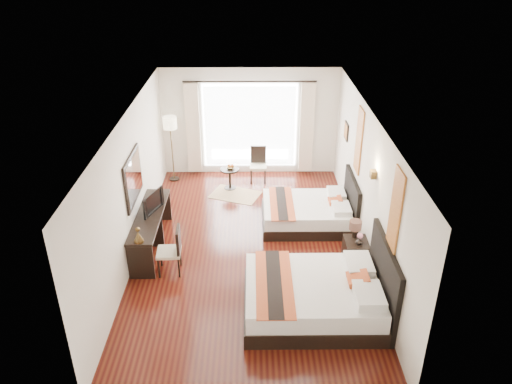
{
  "coord_description": "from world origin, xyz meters",
  "views": [
    {
      "loc": [
        0.06,
        -8.42,
        5.68
      ],
      "look_at": [
        0.13,
        0.19,
        1.22
      ],
      "focal_mm": 35.0,
      "sensor_mm": 36.0,
      "label": 1
    }
  ],
  "objects_px": {
    "bed_near": "(318,295)",
    "television": "(150,202)",
    "bed_far": "(310,212)",
    "fruit_bowl": "(231,168)",
    "floor_lamp": "(170,127)",
    "vase": "(359,242)",
    "side_table": "(230,179)",
    "window_chair": "(258,171)",
    "table_lamp": "(355,226)",
    "desk_chair": "(171,259)",
    "nightstand": "(355,253)",
    "console_desk": "(151,230)"
  },
  "relations": [
    {
      "from": "television",
      "to": "desk_chair",
      "type": "height_order",
      "value": "television"
    },
    {
      "from": "bed_far",
      "to": "side_table",
      "type": "bearing_deg",
      "value": 136.65
    },
    {
      "from": "nightstand",
      "to": "desk_chair",
      "type": "xyz_separation_m",
      "value": [
        -3.51,
        -0.21,
        0.03
      ]
    },
    {
      "from": "console_desk",
      "to": "vase",
      "type": "bearing_deg",
      "value": -10.5
    },
    {
      "from": "bed_far",
      "to": "table_lamp",
      "type": "bearing_deg",
      "value": -63.5
    },
    {
      "from": "floor_lamp",
      "to": "fruit_bowl",
      "type": "distance_m",
      "value": 1.81
    },
    {
      "from": "nightstand",
      "to": "vase",
      "type": "bearing_deg",
      "value": -74.8
    },
    {
      "from": "bed_far",
      "to": "floor_lamp",
      "type": "bearing_deg",
      "value": 145.65
    },
    {
      "from": "fruit_bowl",
      "to": "side_table",
      "type": "bearing_deg",
      "value": 176.01
    },
    {
      "from": "console_desk",
      "to": "side_table",
      "type": "height_order",
      "value": "console_desk"
    },
    {
      "from": "vase",
      "to": "television",
      "type": "height_order",
      "value": "television"
    },
    {
      "from": "bed_far",
      "to": "bed_near",
      "type": "bearing_deg",
      "value": -93.46
    },
    {
      "from": "floor_lamp",
      "to": "fruit_bowl",
      "type": "bearing_deg",
      "value": -19.58
    },
    {
      "from": "television",
      "to": "window_chair",
      "type": "bearing_deg",
      "value": -15.9
    },
    {
      "from": "floor_lamp",
      "to": "bed_near",
      "type": "bearing_deg",
      "value": -58.77
    },
    {
      "from": "vase",
      "to": "floor_lamp",
      "type": "xyz_separation_m",
      "value": [
        -4.03,
        3.88,
        0.88
      ]
    },
    {
      "from": "bed_near",
      "to": "console_desk",
      "type": "xyz_separation_m",
      "value": [
        -3.14,
        2.02,
        0.04
      ]
    },
    {
      "from": "bed_near",
      "to": "vase",
      "type": "relative_size",
      "value": 18.06
    },
    {
      "from": "side_table",
      "to": "window_chair",
      "type": "xyz_separation_m",
      "value": [
        0.71,
        0.44,
        0.0
      ]
    },
    {
      "from": "vase",
      "to": "desk_chair",
      "type": "xyz_separation_m",
      "value": [
        -3.54,
        -0.11,
        -0.28
      ]
    },
    {
      "from": "bed_far",
      "to": "side_table",
      "type": "distance_m",
      "value": 2.51
    },
    {
      "from": "vase",
      "to": "window_chair",
      "type": "distance_m",
      "value": 4.22
    },
    {
      "from": "desk_chair",
      "to": "window_chair",
      "type": "bearing_deg",
      "value": -116.26
    },
    {
      "from": "bed_near",
      "to": "desk_chair",
      "type": "distance_m",
      "value": 2.87
    },
    {
      "from": "console_desk",
      "to": "fruit_bowl",
      "type": "distance_m",
      "value": 3.01
    },
    {
      "from": "desk_chair",
      "to": "side_table",
      "type": "height_order",
      "value": "desk_chair"
    },
    {
      "from": "television",
      "to": "desk_chair",
      "type": "xyz_separation_m",
      "value": [
        0.49,
        -0.99,
        -0.68
      ]
    },
    {
      "from": "bed_near",
      "to": "floor_lamp",
      "type": "height_order",
      "value": "floor_lamp"
    },
    {
      "from": "console_desk",
      "to": "bed_far",
      "type": "bearing_deg",
      "value": 14.84
    },
    {
      "from": "nightstand",
      "to": "console_desk",
      "type": "bearing_deg",
      "value": 170.81
    },
    {
      "from": "bed_far",
      "to": "fruit_bowl",
      "type": "bearing_deg",
      "value": 136.28
    },
    {
      "from": "desk_chair",
      "to": "side_table",
      "type": "bearing_deg",
      "value": -108.6
    },
    {
      "from": "television",
      "to": "window_chair",
      "type": "distance_m",
      "value": 3.7
    },
    {
      "from": "console_desk",
      "to": "television",
      "type": "bearing_deg",
      "value": 81.11
    },
    {
      "from": "nightstand",
      "to": "console_desk",
      "type": "height_order",
      "value": "console_desk"
    },
    {
      "from": "bed_far",
      "to": "television",
      "type": "distance_m",
      "value": 3.44
    },
    {
      "from": "table_lamp",
      "to": "desk_chair",
      "type": "distance_m",
      "value": 3.54
    },
    {
      "from": "vase",
      "to": "side_table",
      "type": "bearing_deg",
      "value": 127.38
    },
    {
      "from": "bed_near",
      "to": "television",
      "type": "distance_m",
      "value": 3.83
    },
    {
      "from": "side_table",
      "to": "window_chair",
      "type": "distance_m",
      "value": 0.84
    },
    {
      "from": "table_lamp",
      "to": "bed_near",
      "type": "bearing_deg",
      "value": -119.61
    },
    {
      "from": "vase",
      "to": "window_chair",
      "type": "bearing_deg",
      "value": 116.01
    },
    {
      "from": "bed_near",
      "to": "fruit_bowl",
      "type": "xyz_separation_m",
      "value": [
        -1.62,
        4.61,
        0.23
      ]
    },
    {
      "from": "nightstand",
      "to": "television",
      "type": "relative_size",
      "value": 0.75
    },
    {
      "from": "floor_lamp",
      "to": "vase",
      "type": "bearing_deg",
      "value": -43.91
    },
    {
      "from": "nightstand",
      "to": "table_lamp",
      "type": "height_order",
      "value": "table_lamp"
    },
    {
      "from": "television",
      "to": "window_chair",
      "type": "relative_size",
      "value": 0.8
    },
    {
      "from": "console_desk",
      "to": "side_table",
      "type": "xyz_separation_m",
      "value": [
        1.49,
        2.6,
        -0.11
      ]
    },
    {
      "from": "bed_far",
      "to": "desk_chair",
      "type": "height_order",
      "value": "bed_far"
    },
    {
      "from": "desk_chair",
      "to": "console_desk",
      "type": "bearing_deg",
      "value": -62.19
    }
  ]
}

